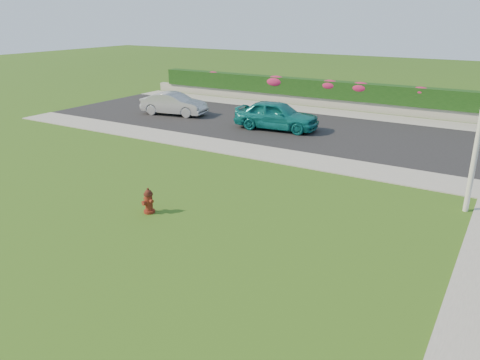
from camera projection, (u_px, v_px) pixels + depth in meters
The scene contains 14 objects.
ground at pixel (184, 254), 11.91m from camera, with size 120.00×120.00×0.00m, color black.
street_far at pixel (268, 125), 25.62m from camera, with size 26.00×8.00×0.04m, color black.
sidewalk_far at pixel (200, 142), 22.08m from camera, with size 24.00×2.00×0.04m, color gray.
sidewalk_beyond at pixel (368, 116), 27.69m from camera, with size 34.00×2.00×0.04m, color gray.
retaining_wall at pixel (375, 107), 28.81m from camera, with size 34.00×0.40×0.60m, color gray.
hedge at pixel (377, 93), 28.60m from camera, with size 32.00×0.90×1.10m, color black.
fire_hydrant at pixel (149, 201), 14.25m from camera, with size 0.42×0.40×0.80m.
sedan_teal at pixel (277, 115), 24.28m from camera, with size 1.76×4.38×1.49m, color #0E6B6B.
sedan_silver at pixel (174, 104), 27.84m from camera, with size 1.38×3.95×1.30m, color #9DA0A4.
flower_clump_a at pixel (213, 75), 34.28m from camera, with size 1.05×0.67×0.52m, color #BD2068.
flower_clump_b at pixel (276, 81), 31.80m from camera, with size 1.53×0.98×0.76m, color #BD2068.
flower_clump_c at pixel (330, 85), 29.90m from camera, with size 1.34×0.86×0.67m, color #BD2068.
flower_clump_d at pixel (361, 88), 28.93m from camera, with size 1.36×0.88×0.68m, color #BD2068.
flower_clump_e at pixel (421, 92), 27.17m from camera, with size 1.12×0.72×0.56m, color #BD2068.
Camera 1 is at (6.70, -8.31, 5.79)m, focal length 35.00 mm.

